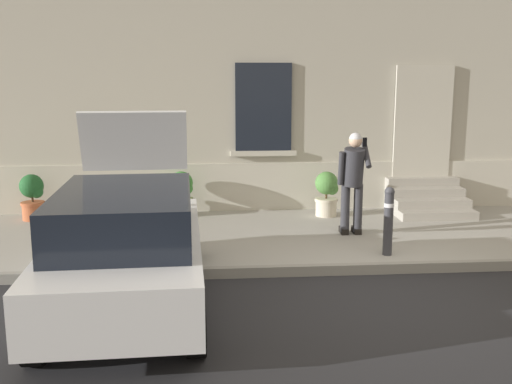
% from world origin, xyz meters
% --- Properties ---
extents(ground_plane, '(80.00, 80.00, 0.00)m').
position_xyz_m(ground_plane, '(0.00, 0.00, 0.00)').
color(ground_plane, '#232326').
extents(sidewalk, '(24.00, 3.60, 0.15)m').
position_xyz_m(sidewalk, '(0.00, 2.80, 0.07)').
color(sidewalk, '#99968E').
rests_on(sidewalk, ground).
extents(curb_edge, '(24.00, 0.12, 0.15)m').
position_xyz_m(curb_edge, '(0.00, 0.94, 0.07)').
color(curb_edge, gray).
rests_on(curb_edge, ground).
extents(building_facade, '(24.00, 1.52, 7.50)m').
position_xyz_m(building_facade, '(0.00, 5.29, 3.73)').
color(building_facade, '#B2AD9E').
rests_on(building_facade, ground).
extents(entrance_stoop, '(1.46, 1.28, 0.64)m').
position_xyz_m(entrance_stoop, '(2.12, 4.12, 0.39)').
color(entrance_stoop, '#9E998E').
rests_on(entrance_stoop, sidewalk).
extents(hatchback_car_white, '(1.90, 4.12, 2.34)m').
position_xyz_m(hatchback_car_white, '(-3.18, -0.09, 0.80)').
color(hatchback_car_white, white).
rests_on(hatchback_car_white, ground).
extents(bollard_near_person, '(0.15, 0.15, 1.04)m').
position_xyz_m(bollard_near_person, '(0.50, 1.35, 0.71)').
color(bollard_near_person, '#333338').
rests_on(bollard_near_person, sidewalk).
extents(bollard_far_left, '(0.15, 0.15, 1.04)m').
position_xyz_m(bollard_far_left, '(-3.07, 1.35, 0.71)').
color(bollard_far_left, '#333338').
rests_on(bollard_far_left, sidewalk).
extents(person_on_phone, '(0.51, 0.50, 1.74)m').
position_xyz_m(person_on_phone, '(0.23, 2.53, 1.15)').
color(person_on_phone, '#2D2D33').
rests_on(person_on_phone, sidewalk).
extents(planter_terracotta, '(0.44, 0.44, 0.86)m').
position_xyz_m(planter_terracotta, '(-5.45, 4.10, 0.61)').
color(planter_terracotta, '#B25B38').
rests_on(planter_terracotta, sidewalk).
extents(planter_olive, '(0.44, 0.44, 0.86)m').
position_xyz_m(planter_olive, '(-2.68, 4.21, 0.61)').
color(planter_olive, '#606B38').
rests_on(planter_olive, sidewalk).
extents(planter_cream, '(0.44, 0.44, 0.86)m').
position_xyz_m(planter_cream, '(0.08, 3.96, 0.61)').
color(planter_cream, beige).
rests_on(planter_cream, sidewalk).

